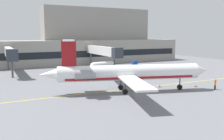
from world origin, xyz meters
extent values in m
cube|color=slate|center=(0.00, 0.00, -0.05)|extent=(120.00, 120.00, 0.10)
cube|color=yellow|center=(0.00, 2.95, 0.00)|extent=(108.00, 0.24, 0.01)
cube|color=red|center=(13.67, 12.32, 0.00)|extent=(0.30, 8.00, 0.01)
cube|color=gray|center=(6.05, 45.67, 3.90)|extent=(75.19, 11.34, 7.80)
cube|color=gray|center=(14.52, 48.51, 13.35)|extent=(38.59, 7.94, 11.11)
cube|color=black|center=(6.05, 39.95, 3.49)|extent=(72.18, 0.12, 2.03)
cube|color=silver|center=(8.18, 30.53, 5.13)|extent=(1.40, 18.93, 2.40)
cube|color=#2D333D|center=(8.18, 20.17, 5.13)|extent=(2.40, 2.00, 2.64)
cylinder|color=#4C4C51|center=(8.18, 38.50, 1.97)|extent=(0.44, 0.44, 3.93)
cylinder|color=#4C4C51|center=(8.18, 21.87, 1.97)|extent=(0.44, 0.44, 3.93)
cube|color=silver|center=(-16.15, 31.92, 5.22)|extent=(1.40, 16.15, 2.40)
cube|color=#2D333D|center=(-16.15, 22.95, 5.22)|extent=(2.40, 2.00, 2.64)
cylinder|color=#4C4C51|center=(-16.15, 38.50, 2.01)|extent=(0.44, 0.44, 4.02)
cylinder|color=#4C4C51|center=(-16.15, 24.65, 2.01)|extent=(0.44, 0.44, 4.02)
cylinder|color=white|center=(0.57, 0.99, 3.33)|extent=(23.76, 9.06, 2.59)
cube|color=maroon|center=(0.57, 0.99, 2.62)|extent=(21.38, 8.15, 0.47)
cone|color=white|center=(12.97, -2.53, 3.33)|extent=(3.44, 3.23, 2.54)
cone|color=white|center=(-12.08, 4.59, 3.33)|extent=(3.85, 3.04, 2.20)
cube|color=white|center=(1.48, 7.79, 2.94)|extent=(5.66, 11.30, 0.28)
cube|color=white|center=(-2.23, -5.26, 2.94)|extent=(5.66, 11.30, 0.28)
cylinder|color=gray|center=(-6.25, 5.06, 3.52)|extent=(3.38, 2.22, 1.43)
cylinder|color=gray|center=(-7.37, 1.13, 3.52)|extent=(3.38, 2.22, 1.43)
cube|color=maroon|center=(-9.11, 3.75, 6.68)|extent=(2.31, 0.87, 4.10)
cube|color=white|center=(-9.11, 3.75, 8.73)|extent=(2.88, 4.49, 0.20)
cylinder|color=#3F3F44|center=(9.33, -1.50, 1.47)|extent=(0.20, 0.20, 1.58)
cylinder|color=black|center=(9.33, -1.50, 0.45)|extent=(0.96, 0.58, 0.90)
cylinder|color=#3F3F44|center=(-0.12, 2.94, 1.47)|extent=(0.20, 0.20, 1.58)
cylinder|color=black|center=(-0.12, 2.94, 0.45)|extent=(0.96, 0.58, 0.90)
cylinder|color=#3F3F44|center=(-1.04, -0.30, 1.47)|extent=(0.20, 0.20, 1.58)
cylinder|color=black|center=(-1.04, -0.30, 0.45)|extent=(0.96, 0.58, 0.90)
cube|color=#1E4CB2|center=(17.21, 25.75, 0.60)|extent=(1.68, 3.07, 0.50)
cube|color=#1A4197|center=(17.19, 26.60, 1.47)|extent=(1.48, 1.25, 1.24)
cylinder|color=black|center=(16.37, 26.79, 0.35)|extent=(0.30, 0.71, 0.70)
cylinder|color=black|center=(17.99, 26.83, 0.35)|extent=(0.30, 0.71, 0.70)
cylinder|color=black|center=(16.42, 24.67, 0.35)|extent=(0.30, 0.71, 0.70)
cylinder|color=black|center=(18.04, 24.71, 0.35)|extent=(0.30, 0.71, 0.70)
cylinder|color=white|center=(7.31, 27.54, 1.30)|extent=(6.17, 3.00, 1.89)
sphere|color=white|center=(10.21, 28.11, 1.30)|extent=(1.85, 1.85, 1.85)
sphere|color=white|center=(4.41, 26.97, 1.30)|extent=(1.85, 1.85, 1.85)
cube|color=#59595B|center=(5.53, 27.54, 0.17)|extent=(0.60, 1.70, 0.35)
cube|color=#59595B|center=(9.08, 27.54, 0.17)|extent=(0.60, 1.70, 0.35)
cylinder|color=#191E33|center=(15.05, -4.22, 0.41)|extent=(0.18, 0.18, 0.82)
cylinder|color=#191E33|center=(14.85, -4.26, 0.41)|extent=(0.18, 0.18, 0.82)
cylinder|color=orange|center=(14.95, -4.24, 1.17)|extent=(0.34, 0.34, 0.69)
sphere|color=tan|center=(14.95, -4.24, 1.63)|extent=(0.24, 0.24, 0.24)
cylinder|color=orange|center=(15.17, -4.20, 1.56)|extent=(0.40, 0.16, 0.50)
cylinder|color=#F2590C|center=(15.17, -4.20, 1.78)|extent=(0.06, 0.06, 0.28)
cylinder|color=orange|center=(14.74, -4.28, 1.56)|extent=(0.40, 0.16, 0.50)
cylinder|color=#F2590C|center=(14.74, -4.28, 1.78)|extent=(0.06, 0.06, 0.28)
cone|color=orange|center=(7.47, 1.83, 0.28)|extent=(0.36, 0.36, 0.55)
cube|color=black|center=(7.47, 1.83, 0.02)|extent=(0.47, 0.47, 0.04)
cone|color=orange|center=(13.66, -0.96, 0.28)|extent=(0.36, 0.36, 0.55)
cube|color=black|center=(13.66, -0.96, 0.02)|extent=(0.47, 0.47, 0.04)
camera|label=1|loc=(-20.24, -34.42, 9.63)|focal=39.49mm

